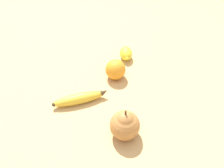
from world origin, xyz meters
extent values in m
plane|color=tan|center=(0.00, 0.00, 0.00)|extent=(3.00, 3.00, 0.00)
ellipsoid|color=gold|center=(0.00, 0.07, 0.02)|extent=(0.17, 0.10, 0.03)
cone|color=#47331E|center=(-0.08, 0.04, 0.02)|extent=(0.03, 0.03, 0.03)
sphere|color=#47331E|center=(0.07, 0.10, 0.02)|extent=(0.01, 0.01, 0.01)
sphere|color=orange|center=(-0.11, -0.06, 0.04)|extent=(0.07, 0.07, 0.07)
cylinder|color=#3D8438|center=(-0.11, -0.06, 0.07)|extent=(0.01, 0.01, 0.00)
sphere|color=#B2753D|center=(-0.15, 0.17, 0.04)|extent=(0.08, 0.08, 0.08)
sphere|color=#B2753D|center=(-0.15, 0.17, 0.06)|extent=(0.05, 0.05, 0.05)
cylinder|color=#4C3319|center=(-0.15, 0.17, 0.09)|extent=(0.01, 0.01, 0.02)
ellipsoid|color=yellow|center=(-0.14, -0.18, 0.02)|extent=(0.06, 0.08, 0.05)
sphere|color=yellow|center=(-0.14, -0.15, 0.02)|extent=(0.01, 0.01, 0.01)
camera|label=1|loc=(-0.15, 0.52, 0.53)|focal=35.00mm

